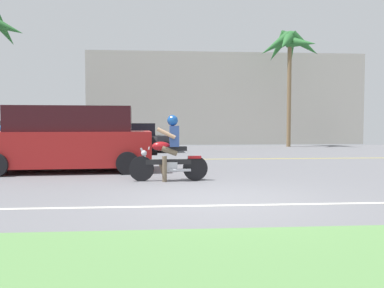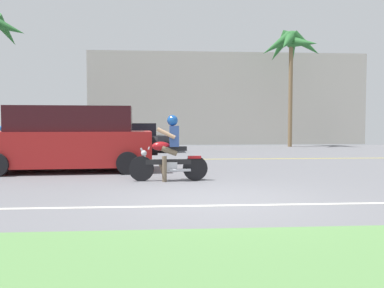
{
  "view_description": "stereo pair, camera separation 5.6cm",
  "coord_description": "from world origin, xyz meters",
  "px_view_note": "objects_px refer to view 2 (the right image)",
  "views": [
    {
      "loc": [
        -1.01,
        -7.27,
        1.43
      ],
      "look_at": [
        -0.21,
        2.96,
        0.89
      ],
      "focal_mm": 37.1,
      "sensor_mm": 36.0,
      "label": 1
    },
    {
      "loc": [
        -0.95,
        -7.27,
        1.43
      ],
      "look_at": [
        -0.21,
        2.96,
        0.89
      ],
      "focal_mm": 37.1,
      "sensor_mm": 36.0,
      "label": 2
    }
  ],
  "objects_px": {
    "parked_car_1": "(137,138)",
    "motorcyclist": "(169,153)",
    "palm_tree_0": "(291,48)",
    "parked_car_0": "(27,137)",
    "suv_nearby": "(71,140)",
    "motorcyclist_distant": "(1,146)"
  },
  "relations": [
    {
      "from": "parked_car_0",
      "to": "motorcyclist_distant",
      "type": "distance_m",
      "value": 4.58
    },
    {
      "from": "suv_nearby",
      "to": "parked_car_1",
      "type": "relative_size",
      "value": 1.29
    },
    {
      "from": "parked_car_0",
      "to": "palm_tree_0",
      "type": "height_order",
      "value": "palm_tree_0"
    },
    {
      "from": "parked_car_0",
      "to": "motorcyclist_distant",
      "type": "xyz_separation_m",
      "value": [
        0.57,
        -4.54,
        -0.16
      ]
    },
    {
      "from": "motorcyclist",
      "to": "palm_tree_0",
      "type": "distance_m",
      "value": 16.64
    },
    {
      "from": "palm_tree_0",
      "to": "parked_car_1",
      "type": "bearing_deg",
      "value": -157.27
    },
    {
      "from": "motorcyclist",
      "to": "palm_tree_0",
      "type": "relative_size",
      "value": 0.27
    },
    {
      "from": "motorcyclist",
      "to": "parked_car_0",
      "type": "distance_m",
      "value": 12.42
    },
    {
      "from": "suv_nearby",
      "to": "palm_tree_0",
      "type": "relative_size",
      "value": 0.72
    },
    {
      "from": "motorcyclist",
      "to": "suv_nearby",
      "type": "xyz_separation_m",
      "value": [
        -2.89,
        2.21,
        0.25
      ]
    },
    {
      "from": "parked_car_0",
      "to": "parked_car_1",
      "type": "xyz_separation_m",
      "value": [
        5.43,
        -0.25,
        -0.05
      ]
    },
    {
      "from": "palm_tree_0",
      "to": "motorcyclist_distant",
      "type": "relative_size",
      "value": 5.27
    },
    {
      "from": "motorcyclist",
      "to": "motorcyclist_distant",
      "type": "height_order",
      "value": "motorcyclist"
    },
    {
      "from": "suv_nearby",
      "to": "parked_car_0",
      "type": "xyz_separation_m",
      "value": [
        -4.02,
        8.11,
        -0.21
      ]
    },
    {
      "from": "motorcyclist",
      "to": "suv_nearby",
      "type": "height_order",
      "value": "suv_nearby"
    },
    {
      "from": "motorcyclist",
      "to": "parked_car_1",
      "type": "relative_size",
      "value": 0.49
    },
    {
      "from": "parked_car_1",
      "to": "palm_tree_0",
      "type": "height_order",
      "value": "palm_tree_0"
    },
    {
      "from": "palm_tree_0",
      "to": "suv_nearby",
      "type": "bearing_deg",
      "value": -131.89
    },
    {
      "from": "motorcyclist",
      "to": "parked_car_0",
      "type": "xyz_separation_m",
      "value": [
        -6.91,
        10.32,
        0.04
      ]
    },
    {
      "from": "parked_car_1",
      "to": "motorcyclist",
      "type": "bearing_deg",
      "value": -81.65
    },
    {
      "from": "parked_car_1",
      "to": "motorcyclist_distant",
      "type": "distance_m",
      "value": 6.49
    },
    {
      "from": "parked_car_0",
      "to": "palm_tree_0",
      "type": "relative_size",
      "value": 0.52
    }
  ]
}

